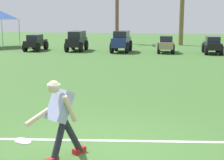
# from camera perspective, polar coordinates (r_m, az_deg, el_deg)

# --- Properties ---
(ground_plane) EXTENTS (80.00, 80.00, 0.00)m
(ground_plane) POSITION_cam_1_polar(r_m,az_deg,el_deg) (6.41, -1.94, -11.75)
(ground_plane) COLOR #3A622B
(field_line_paint) EXTENTS (26.61, 3.39, 0.01)m
(field_line_paint) POSITION_cam_1_polar(r_m,az_deg,el_deg) (6.91, -1.04, -10.02)
(field_line_paint) COLOR white
(field_line_paint) RESTS_ON ground_plane
(frisbee_thrower) EXTENTS (0.84, 0.88, 1.41)m
(frisbee_thrower) POSITION_cam_1_polar(r_m,az_deg,el_deg) (5.85, -8.59, -5.85)
(frisbee_thrower) COLOR #23232D
(frisbee_thrower) RESTS_ON ground_plane
(frisbee_in_flight) EXTENTS (0.32, 0.33, 0.08)m
(frisbee_in_flight) POSITION_cam_1_polar(r_m,az_deg,el_deg) (5.78, -14.60, -9.82)
(frisbee_in_flight) COLOR white
(parked_car_slot_a) EXTENTS (1.10, 2.21, 1.10)m
(parked_car_slot_a) POSITION_cam_1_polar(r_m,az_deg,el_deg) (24.39, -12.60, 6.13)
(parked_car_slot_a) COLOR black
(parked_car_slot_a) RESTS_ON ground_plane
(parked_car_slot_b) EXTENTS (1.18, 2.42, 1.34)m
(parked_car_slot_b) POSITION_cam_1_polar(r_m,az_deg,el_deg) (23.80, -5.87, 6.60)
(parked_car_slot_b) COLOR black
(parked_car_slot_b) RESTS_ON ground_plane
(parked_car_slot_c) EXTENTS (1.22, 2.38, 1.40)m
(parked_car_slot_c) POSITION_cam_1_polar(r_m,az_deg,el_deg) (22.86, 1.58, 6.53)
(parked_car_slot_c) COLOR navy
(parked_car_slot_c) RESTS_ON ground_plane
(parked_car_slot_d) EXTENTS (1.12, 2.22, 1.10)m
(parked_car_slot_d) POSITION_cam_1_polar(r_m,az_deg,el_deg) (22.80, 8.96, 5.94)
(parked_car_slot_d) COLOR #998466
(parked_car_slot_d) RESTS_ON ground_plane
(parked_car_slot_e) EXTENTS (1.12, 2.22, 1.10)m
(parked_car_slot_e) POSITION_cam_1_polar(r_m,az_deg,el_deg) (22.80, 16.33, 5.64)
(parked_car_slot_e) COLOR black
(parked_car_slot_e) RESTS_ON ground_plane
(palm_tree_far_left) EXTENTS (3.02, 3.28, 5.30)m
(palm_tree_far_left) POSITION_cam_1_polar(r_m,az_deg,el_deg) (30.12, 0.87, 12.21)
(palm_tree_far_left) COLOR brown
(palm_tree_far_left) RESTS_ON ground_plane
(palm_tree_left_of_centre) EXTENTS (3.27, 3.37, 5.31)m
(palm_tree_left_of_centre) POSITION_cam_1_polar(r_m,az_deg,el_deg) (28.59, 11.59, 11.90)
(palm_tree_left_of_centre) COLOR brown
(palm_tree_left_of_centre) RESTS_ON ground_plane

